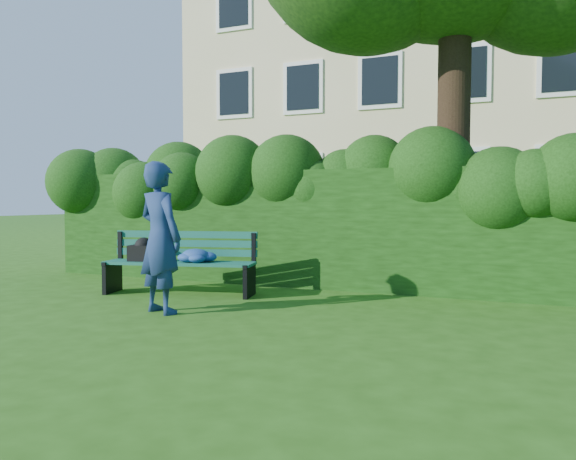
% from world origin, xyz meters
% --- Properties ---
extents(ground, '(80.00, 80.00, 0.00)m').
position_xyz_m(ground, '(0.00, 0.00, 0.00)').
color(ground, '#265111').
rests_on(ground, ground).
extents(apartment_building, '(16.00, 8.08, 12.00)m').
position_xyz_m(apartment_building, '(-0.00, 13.99, 6.00)').
color(apartment_building, '#C8BF86').
rests_on(apartment_building, ground).
extents(hedge, '(10.00, 1.00, 1.80)m').
position_xyz_m(hedge, '(0.00, 2.20, 0.90)').
color(hedge, black).
rests_on(hedge, ground).
extents(park_bench, '(2.22, 1.03, 0.89)m').
position_xyz_m(park_bench, '(-1.69, 0.54, 0.50)').
color(park_bench, '#0E4A3D').
rests_on(park_bench, ground).
extents(man_reading, '(0.76, 0.61, 1.80)m').
position_xyz_m(man_reading, '(-1.10, -0.67, 0.90)').
color(man_reading, navy).
rests_on(man_reading, ground).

